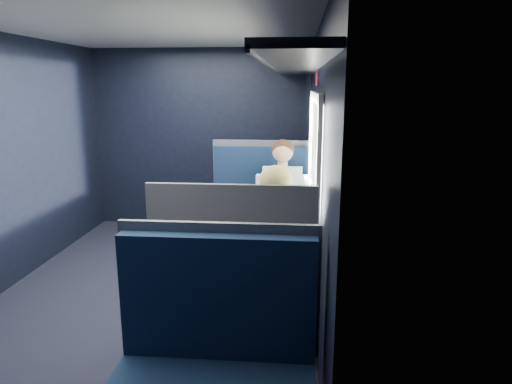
# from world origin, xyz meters

# --- Properties ---
(ground) EXTENTS (2.80, 4.20, 0.01)m
(ground) POSITION_xyz_m (0.00, 0.00, -0.01)
(ground) COLOR black
(room_shell) EXTENTS (3.00, 4.40, 2.40)m
(room_shell) POSITION_xyz_m (0.02, 0.00, 1.48)
(room_shell) COLOR black
(room_shell) RESTS_ON ground
(table) EXTENTS (0.62, 1.00, 0.74)m
(table) POSITION_xyz_m (1.03, 0.00, 0.66)
(table) COLOR #54565E
(table) RESTS_ON ground
(seat_bay_near) EXTENTS (1.07, 0.62, 1.26)m
(seat_bay_near) POSITION_xyz_m (0.83, 0.87, 0.42)
(seat_bay_near) COLOR #0C1C38
(seat_bay_near) RESTS_ON ground
(seat_bay_far) EXTENTS (1.04, 0.62, 1.26)m
(seat_bay_far) POSITION_xyz_m (0.85, -0.87, 0.41)
(seat_bay_far) COLOR #0C1C38
(seat_bay_far) RESTS_ON ground
(seat_row_front) EXTENTS (1.04, 0.51, 1.16)m
(seat_row_front) POSITION_xyz_m (0.85, 1.80, 0.41)
(seat_row_front) COLOR #0C1C38
(seat_row_front) RESTS_ON ground
(seat_row_back) EXTENTS (1.04, 0.51, 1.16)m
(seat_row_back) POSITION_xyz_m (0.85, -1.80, 0.41)
(seat_row_back) COLOR #0C1C38
(seat_row_back) RESTS_ON ground
(man) EXTENTS (0.53, 0.56, 1.32)m
(man) POSITION_xyz_m (1.10, 0.70, 0.72)
(man) COLOR black
(man) RESTS_ON ground
(woman) EXTENTS (0.53, 0.56, 1.32)m
(woman) POSITION_xyz_m (1.10, -0.71, 0.73)
(woman) COLOR black
(woman) RESTS_ON ground
(papers) EXTENTS (0.73, 0.90, 0.01)m
(papers) POSITION_xyz_m (1.04, -0.05, 0.74)
(papers) COLOR white
(papers) RESTS_ON table
(laptop) EXTENTS (0.37, 0.41, 0.26)m
(laptop) POSITION_xyz_m (1.30, 0.04, 0.81)
(laptop) COLOR silver
(laptop) RESTS_ON table
(bottle_small) EXTENTS (0.06, 0.06, 0.21)m
(bottle_small) POSITION_xyz_m (1.30, 0.30, 0.83)
(bottle_small) COLOR silver
(bottle_small) RESTS_ON table
(cup) EXTENTS (0.06, 0.06, 0.08)m
(cup) POSITION_xyz_m (1.25, 0.44, 0.78)
(cup) COLOR white
(cup) RESTS_ON table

